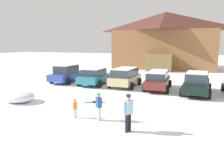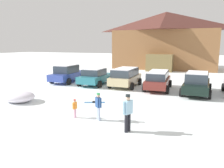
# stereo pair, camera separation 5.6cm
# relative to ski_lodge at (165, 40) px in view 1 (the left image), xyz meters

# --- Properties ---
(ground) EXTENTS (160.00, 160.00, 0.00)m
(ground) POSITION_rel_ski_lodge_xyz_m (1.59, -28.73, -4.45)
(ground) COLOR white
(ski_lodge) EXTENTS (16.09, 10.07, 8.77)m
(ski_lodge) POSITION_rel_ski_lodge_xyz_m (0.00, 0.00, 0.00)
(ski_lodge) COLOR brown
(ski_lodge) RESTS_ON ground
(parked_blue_hatchback) EXTENTS (2.34, 4.78, 1.75)m
(parked_blue_hatchback) POSITION_rel_ski_lodge_xyz_m (-6.60, -17.32, -3.58)
(parked_blue_hatchback) COLOR #3347A0
(parked_blue_hatchback) RESTS_ON ground
(parked_teal_hatchback) EXTENTS (2.38, 4.13, 1.57)m
(parked_teal_hatchback) POSITION_rel_ski_lodge_xyz_m (-3.30, -17.65, -3.65)
(parked_teal_hatchback) COLOR teal
(parked_teal_hatchback) RESTS_ON ground
(parked_beige_suv) EXTENTS (2.30, 4.18, 1.68)m
(parked_beige_suv) POSITION_rel_ski_lodge_xyz_m (-0.35, -17.37, -3.54)
(parked_beige_suv) COLOR tan
(parked_beige_suv) RESTS_ON ground
(parked_maroon_van) EXTENTS (2.33, 4.51, 1.57)m
(parked_maroon_van) POSITION_rel_ski_lodge_xyz_m (2.62, -17.51, -3.59)
(parked_maroon_van) COLOR maroon
(parked_maroon_van) RESTS_ON ground
(parked_black_sedan) EXTENTS (2.17, 4.73, 1.71)m
(parked_black_sedan) POSITION_rel_ski_lodge_xyz_m (5.70, -17.99, -3.59)
(parked_black_sedan) COLOR black
(parked_black_sedan) RESTS_ON ground
(skier_adult_in_blue_parka) EXTENTS (0.37, 0.58, 1.67)m
(skier_adult_in_blue_parka) POSITION_rel_ski_lodge_xyz_m (3.31, -27.13, -3.51)
(skier_adult_in_blue_parka) COLOR black
(skier_adult_in_blue_parka) RESTS_ON ground
(skier_child_in_orange_jacket) EXTENTS (0.15, 0.37, 0.99)m
(skier_child_in_orange_jacket) POSITION_rel_ski_lodge_xyz_m (0.19, -26.47, -3.89)
(skier_child_in_orange_jacket) COLOR #E3A9C2
(skier_child_in_orange_jacket) RESTS_ON ground
(skier_teen_in_navy_coat) EXTENTS (0.42, 0.37, 1.41)m
(skier_teen_in_navy_coat) POSITION_rel_ski_lodge_xyz_m (1.49, -26.34, -3.65)
(skier_teen_in_navy_coat) COLOR #9BAAC7
(skier_teen_in_navy_coat) RESTS_ON ground
(pair_of_skis) EXTENTS (1.35, 0.82, 0.08)m
(pair_of_skis) POSITION_rel_ski_lodge_xyz_m (-0.30, -23.40, -4.43)
(pair_of_skis) COLOR #2868B0
(pair_of_skis) RESTS_ON ground
(plowed_snow_pile) EXTENTS (2.29, 1.84, 0.73)m
(plowed_snow_pile) POSITION_rel_ski_lodge_xyz_m (-5.04, -25.23, -4.08)
(plowed_snow_pile) COLOR white
(plowed_snow_pile) RESTS_ON ground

